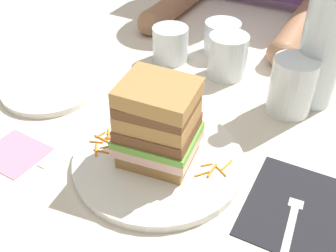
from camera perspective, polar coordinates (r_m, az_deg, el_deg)
The scene contains 27 objects.
ground_plane at distance 0.64m, azimuth -2.76°, elevation -4.78°, with size 3.00×3.00×0.00m, color beige.
main_plate at distance 0.63m, azimuth -1.32°, elevation -4.85°, with size 0.27×0.27×0.01m, color white.
sandwich at distance 0.58m, azimuth -1.43°, elevation 0.25°, with size 0.13×0.11×0.13m.
carrot_shred_0 at distance 0.67m, azimuth -9.71°, elevation -1.40°, with size 0.00×0.00×0.02m, color orange.
carrot_shred_1 at distance 0.67m, azimuth -8.45°, elevation -1.09°, with size 0.00×0.00×0.03m, color orange.
carrot_shred_2 at distance 0.66m, azimuth -10.14°, elevation -2.24°, with size 0.00×0.00×0.02m, color orange.
carrot_shred_3 at distance 0.64m, azimuth -9.46°, elevation -3.58°, with size 0.00×0.00×0.03m, color orange.
carrot_shred_4 at distance 0.64m, azimuth -8.50°, elevation -2.90°, with size 0.00×0.00×0.03m, color orange.
carrot_shred_5 at distance 0.66m, azimuth -8.05°, elevation -1.61°, with size 0.00×0.00×0.02m, color orange.
carrot_shred_6 at distance 0.67m, azimuth -7.56°, elevation -1.14°, with size 0.00×0.00×0.03m, color orange.
carrot_shred_7 at distance 0.66m, azimuth -9.33°, elevation -1.80°, with size 0.00×0.00×0.03m, color orange.
carrot_shred_8 at distance 0.64m, azimuth -10.17°, elevation -3.35°, with size 0.00×0.00×0.03m, color orange.
carrot_shred_9 at distance 0.60m, azimuth 6.30°, elevation -6.28°, with size 0.00×0.00×0.03m, color orange.
carrot_shred_10 at distance 0.59m, azimuth 5.02°, elevation -6.85°, with size 0.00×0.00×0.03m, color orange.
carrot_shred_11 at distance 0.60m, azimuth 7.48°, elevation -6.29°, with size 0.00×0.00×0.03m, color orange.
carrot_shred_12 at distance 0.61m, azimuth 5.51°, elevation -5.51°, with size 0.00×0.00×0.02m, color orange.
carrot_shred_13 at distance 0.61m, azimuth 8.30°, elevation -5.53°, with size 0.00×0.00×0.03m, color orange.
napkin_dark at distance 0.59m, azimuth 17.61°, elevation -10.97°, with size 0.13×0.17×0.00m, color black.
fork at distance 0.58m, azimuth 17.30°, elevation -12.35°, with size 0.03×0.17×0.00m.
knife at distance 0.70m, azimuth -12.63°, elevation -0.97°, with size 0.02×0.20×0.00m.
juice_glass at distance 0.75m, azimuth 17.13°, elevation 5.07°, with size 0.08×0.08×0.10m.
water_bottle at distance 0.75m, azimuth 21.68°, elevation 12.59°, with size 0.08×0.08×0.32m.
empty_tumbler_0 at distance 0.83m, azimuth 8.47°, elevation 9.84°, with size 0.08×0.08×0.09m, color silver.
empty_tumbler_1 at distance 0.92m, azimuth 7.68°, elevation 12.31°, with size 0.08×0.08×0.07m, color silver.
empty_tumbler_2 at distance 0.88m, azimuth 0.34°, elevation 11.57°, with size 0.08×0.08×0.08m, color silver.
side_plate at distance 0.82m, azimuth -16.48°, elevation 5.10°, with size 0.18×0.18×0.01m, color white.
napkin_pink at distance 0.69m, azimuth -21.00°, elevation -3.58°, with size 0.09×0.08×0.00m, color pink.
Camera 1 is at (0.25, -0.39, 0.44)m, focal length 42.89 mm.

